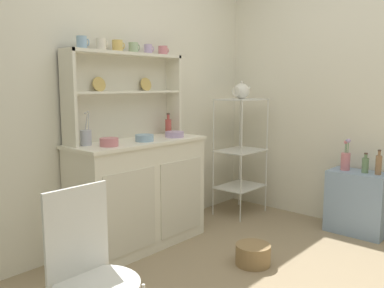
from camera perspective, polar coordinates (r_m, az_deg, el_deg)
The scene contains 22 objects.
wall_back at distance 3.31m, azimuth -10.80°, elevation 7.74°, with size 3.84×0.05×2.50m, color silver.
hutch_cabinet at distance 3.23m, azimuth -7.48°, elevation -6.78°, with size 1.13×0.45×0.85m.
hutch_shelf_unit at distance 3.24m, azimuth -9.67°, elevation 7.70°, with size 1.06×0.18×0.67m.
bakers_rack at distance 3.99m, azimuth 6.89°, elevation -0.09°, with size 0.47×0.35×1.14m.
side_shelf_blue at distance 3.79m, azimuth 22.33°, elevation -7.68°, with size 0.28×0.48×0.54m, color #849EBC.
wire_chair at distance 1.83m, azimuth -14.40°, elevation -16.43°, with size 0.36×0.36×0.85m.
floor_basket at distance 3.02m, azimuth 8.63°, elevation -15.20°, with size 0.25×0.25×0.15m, color #93754C.
cup_sky_0 at distance 2.99m, azimuth -15.32°, elevation 13.69°, with size 0.09×0.07×0.09m.
cup_cream_1 at distance 3.09m, azimuth -12.73°, elevation 13.60°, with size 0.08×0.07×0.09m.
cup_gold_2 at distance 3.18m, azimuth -10.48°, elevation 13.50°, with size 0.09×0.08×0.09m.
cup_sage_3 at distance 3.27m, azimuth -8.27°, elevation 13.33°, with size 0.09×0.08×0.08m.
cup_lilac_4 at distance 3.38m, azimuth -6.21°, elevation 13.19°, with size 0.08×0.07×0.08m.
cup_rose_5 at distance 3.49m, azimuth -4.12°, elevation 13.05°, with size 0.09×0.08×0.08m.
bowl_mixing_large at distance 2.88m, azimuth -11.65°, elevation 0.27°, with size 0.13×0.13×0.06m, color #D17A84.
bowl_floral_medium at distance 3.09m, azimuth -6.75°, elevation 0.86°, with size 0.14×0.14×0.05m, color #8EB2D1.
bowl_cream_small at distance 3.32m, azimuth -2.49°, elevation 1.38°, with size 0.15×0.15×0.05m, color #B79ECC.
jam_bottle at distance 3.48m, azimuth -3.37°, elevation 2.55°, with size 0.05×0.05×0.19m.
utensil_jar at distance 2.95m, azimuth -14.79°, elevation 0.93°, with size 0.08×0.08×0.24m.
porcelain_teapot at distance 3.94m, azimuth 7.01°, elevation 7.45°, with size 0.24×0.15×0.17m.
flower_vase at distance 3.75m, azimuth 20.92°, elevation -2.06°, with size 0.08×0.08×0.28m.
oil_bottle at distance 3.70m, azimuth 23.32°, elevation -2.70°, with size 0.05×0.05×0.17m.
vinegar_bottle at distance 3.67m, azimuth 24.90°, elevation -2.63°, with size 0.05×0.05×0.21m.
Camera 1 is at (-2.02, -1.00, 1.28)m, focal length 37.69 mm.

